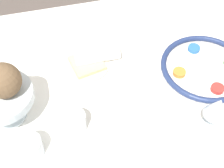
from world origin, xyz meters
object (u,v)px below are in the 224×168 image
at_px(bread_plate, 87,64).
at_px(wine_glass, 218,108).
at_px(napkin_roll, 97,56).
at_px(cup_mid, 30,148).
at_px(coconut, 3,81).
at_px(seder_plate, 205,68).
at_px(fruit_stand, 2,98).
at_px(cup_near, 74,122).

bearing_deg(bread_plate, wine_glass, 133.76).
bearing_deg(napkin_roll, cup_mid, 49.52).
xyz_separation_m(coconut, cup_mid, (-0.03, 0.15, -0.13)).
relative_size(seder_plate, fruit_stand, 1.61).
relative_size(seder_plate, wine_glass, 2.36).
bearing_deg(cup_mid, fruit_stand, -69.05).
bearing_deg(seder_plate, wine_glass, 69.81).
xyz_separation_m(bread_plate, cup_mid, (0.22, 0.29, 0.02)).
bearing_deg(fruit_stand, bread_plate, -152.91).
relative_size(seder_plate, napkin_roll, 1.93).
relative_size(coconut, cup_mid, 1.36).
relative_size(wine_glass, cup_mid, 1.74).
distance_m(seder_plate, fruit_stand, 0.68).
bearing_deg(seder_plate, cup_near, 13.64).
bearing_deg(coconut, bread_plate, -150.49).
height_order(seder_plate, fruit_stand, fruit_stand).
bearing_deg(napkin_roll, cup_near, 63.35).
bearing_deg(bread_plate, napkin_roll, -160.13).
distance_m(bread_plate, napkin_roll, 0.05).
distance_m(napkin_roll, cup_near, 0.29).
bearing_deg(bread_plate, seder_plate, 162.63).
relative_size(cup_near, cup_mid, 1.00).
distance_m(fruit_stand, cup_mid, 0.17).
bearing_deg(bread_plate, coconut, 29.51).
bearing_deg(wine_glass, bread_plate, -46.24).
distance_m(cup_near, cup_mid, 0.15).
xyz_separation_m(seder_plate, fruit_stand, (0.68, 0.02, 0.07)).
distance_m(wine_glass, coconut, 0.61).
relative_size(bread_plate, cup_near, 2.13).
distance_m(coconut, cup_near, 0.23).
xyz_separation_m(seder_plate, cup_mid, (0.62, 0.17, 0.02)).
bearing_deg(wine_glass, cup_near, -12.73).
bearing_deg(cup_near, bread_plate, -110.01).
xyz_separation_m(cup_near, cup_mid, (0.14, 0.05, 0.00)).
height_order(fruit_stand, cup_near, fruit_stand).
bearing_deg(coconut, fruit_stand, -3.12).
height_order(coconut, cup_near, coconut).
height_order(bread_plate, cup_mid, cup_mid).
distance_m(seder_plate, napkin_roll, 0.38).
bearing_deg(wine_glass, coconut, -18.15).
height_order(seder_plate, wine_glass, wine_glass).
bearing_deg(coconut, seder_plate, -178.16).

